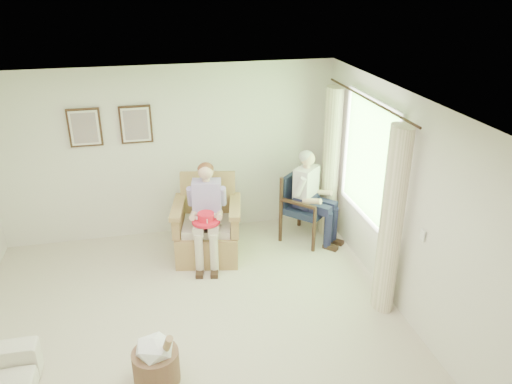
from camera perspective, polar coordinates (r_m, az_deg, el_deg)
floor at (r=5.80m, az=-7.01°, el=-17.05°), size 5.50×5.50×0.00m
back_wall at (r=7.56m, az=-9.80°, el=4.40°), size 5.00×0.04×2.60m
right_wall at (r=5.76m, az=17.83°, el=-2.87°), size 0.04×5.50×2.60m
ceiling at (r=4.55m, az=-8.66°, el=8.53°), size 5.00×5.50×0.02m
window at (r=6.60m, az=12.83°, el=3.86°), size 0.13×2.50×1.63m
curtain_left at (r=5.92m, az=15.19°, el=-3.43°), size 0.34×0.34×2.30m
curtain_right at (r=7.54m, az=8.52°, el=3.23°), size 0.34×0.34×2.30m
framed_print_left at (r=7.42m, az=-18.99°, el=6.96°), size 0.45×0.05×0.55m
framed_print_right at (r=7.37m, az=-13.56°, el=7.50°), size 0.45×0.05×0.55m
wicker_armchair at (r=7.20m, az=-5.58°, el=-4.54°), size 0.90×0.89×1.15m
wood_armchair at (r=7.63m, az=5.65°, el=-1.22°), size 0.66×0.62×1.01m
person_wicker at (r=6.85m, az=-5.57°, el=-1.69°), size 0.40×0.62×1.40m
person_dark at (r=7.38m, az=6.13°, el=0.11°), size 0.40×0.63×1.39m
red_hat at (r=6.71m, az=-5.74°, el=-3.10°), size 0.38×0.38×0.14m
hatbox at (r=5.30m, az=-11.38°, el=-18.30°), size 0.48×0.48×0.68m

